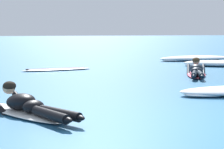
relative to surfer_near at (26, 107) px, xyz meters
The scene contains 6 objects.
ground_plane 9.09m from the surfer_near, 68.90° to the left, with size 120.00×120.00×0.00m, color #235B84.
surfer_near is the anchor object (origin of this frame).
surfer_far 6.73m from the surfer_near, 44.81° to the left, with size 1.27×2.48×0.54m.
drifting_surfboard 7.24m from the surfer_near, 81.92° to the left, with size 2.31×0.96×0.16m.
whitewater_mid_left 10.10m from the surfer_near, 47.77° to the left, with size 2.65×1.79×0.22m.
whitewater_back 12.36m from the surfer_near, 55.65° to the left, with size 3.19×1.19×0.22m.
Camera 1 is at (-3.32, -5.32, 1.35)m, focal length 70.45 mm.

